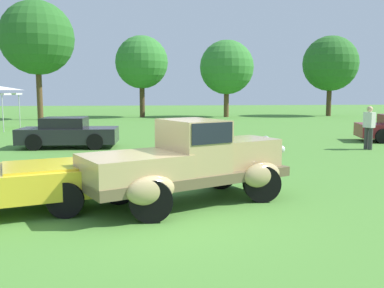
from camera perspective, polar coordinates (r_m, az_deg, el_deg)
The scene contains 8 objects.
ground_plane at distance 8.09m, azimuth -4.82°, elevation -9.12°, with size 120.00×120.00×0.00m, color #4C8433.
feature_pickup_truck at distance 8.51m, azimuth -0.32°, elevation -2.31°, with size 4.44×3.19×1.70m.
show_car_charcoal at distance 17.66m, azimuth -16.46°, elevation 1.45°, with size 3.89×1.81×1.22m.
spectator_between_cars at distance 17.76m, azimuth 22.84°, elevation 2.24°, with size 0.37×0.46×1.69m.
treeline_far_left at distance 35.95m, azimuth -20.24°, elevation 13.31°, with size 5.73×5.73×9.27m.
treeline_mid_left at distance 37.25m, azimuth -6.83°, elevation 10.91°, with size 4.53×4.53×7.02m.
treeline_center at distance 37.46m, azimuth 4.72°, elevation 10.29°, with size 4.71×4.71×6.70m.
treeline_mid_right at distance 40.88m, azimuth 18.22°, elevation 10.29°, with size 4.98×4.98×7.25m.
Camera 1 is at (-0.12, -7.77, 2.27)m, focal length 39.40 mm.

